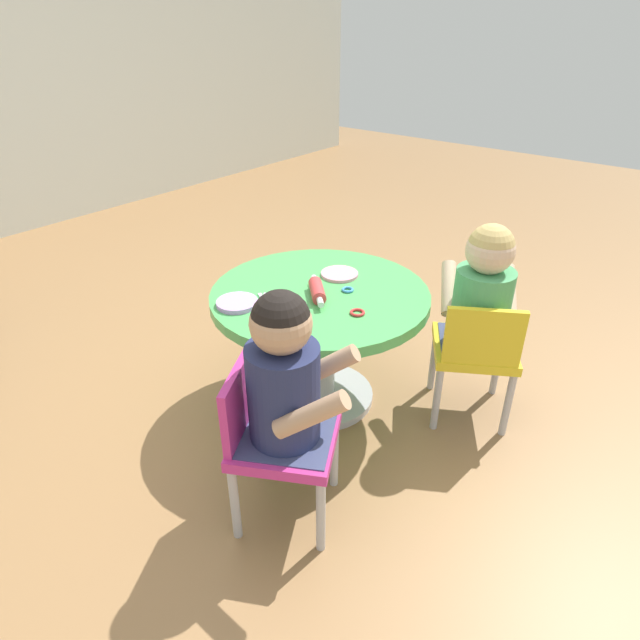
% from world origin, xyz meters
% --- Properties ---
extents(ground_plane, '(10.00, 10.00, 0.00)m').
position_xyz_m(ground_plane, '(0.00, 0.00, 0.00)').
color(ground_plane, '#9E7247').
extents(craft_table, '(0.83, 0.83, 0.50)m').
position_xyz_m(craft_table, '(0.00, 0.00, 0.37)').
color(craft_table, silver).
rests_on(craft_table, ground).
extents(child_chair_left, '(0.41, 0.41, 0.54)m').
position_xyz_m(child_chair_left, '(-0.54, -0.26, 0.31)').
color(child_chair_left, '#B7B7BC').
rests_on(child_chair_left, ground).
extents(seated_child_left, '(0.40, 0.43, 0.51)m').
position_xyz_m(seated_child_left, '(-0.52, -0.29, 0.53)').
color(seated_child_left, '#3F4772').
rests_on(seated_child_left, ground).
extents(child_chair_right, '(0.41, 0.41, 0.54)m').
position_xyz_m(child_chair_right, '(0.28, -0.52, 0.31)').
color(child_chair_right, '#B7B7BC').
rests_on(child_chair_right, ground).
extents(seated_child_right, '(0.44, 0.41, 0.51)m').
position_xyz_m(seated_child_right, '(0.31, -0.50, 0.53)').
color(seated_child_right, '#3F4772').
rests_on(seated_child_right, ground).
extents(rolling_pin, '(0.18, 0.18, 0.05)m').
position_xyz_m(rolling_pin, '(-0.04, -0.02, 0.52)').
color(rolling_pin, '#D83F3F').
rests_on(rolling_pin, craft_table).
extents(craft_scissors, '(0.13, 0.13, 0.01)m').
position_xyz_m(craft_scissors, '(-0.21, 0.09, 0.50)').
color(craft_scissors, silver).
rests_on(craft_scissors, craft_table).
extents(playdough_blob_0, '(0.15, 0.15, 0.01)m').
position_xyz_m(playdough_blob_0, '(0.16, 0.03, 0.51)').
color(playdough_blob_0, pink).
rests_on(playdough_blob_0, craft_table).
extents(playdough_blob_1, '(0.15, 0.15, 0.02)m').
position_xyz_m(playdough_blob_1, '(-0.27, 0.16, 0.51)').
color(playdough_blob_1, '#CC99E5').
rests_on(playdough_blob_1, craft_table).
extents(cookie_cutter_0, '(0.05, 0.05, 0.01)m').
position_xyz_m(cookie_cutter_0, '(-0.05, -0.21, 0.50)').
color(cookie_cutter_0, red).
rests_on(cookie_cutter_0, craft_table).
extents(cookie_cutter_1, '(0.05, 0.05, 0.01)m').
position_xyz_m(cookie_cutter_1, '(0.07, -0.08, 0.50)').
color(cookie_cutter_1, '#3F99D8').
rests_on(cookie_cutter_1, craft_table).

